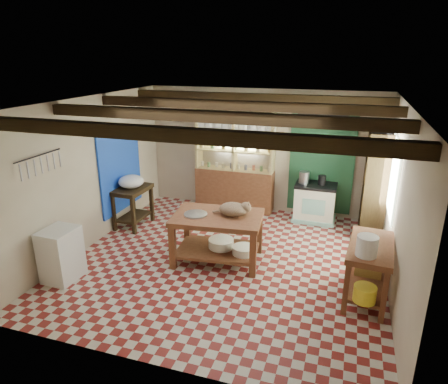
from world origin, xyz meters
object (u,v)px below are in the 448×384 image
(prep_table, at_px, (133,207))
(cat, at_px, (233,209))
(stove, at_px, (315,203))
(right_counter, at_px, (368,271))
(work_table, at_px, (218,238))
(white_cabinet, at_px, (61,254))

(prep_table, distance_m, cat, 2.46)
(prep_table, bearing_deg, stove, 23.80)
(stove, height_order, right_counter, right_counter)
(stove, distance_m, cat, 2.43)
(work_table, bearing_deg, cat, 11.31)
(work_table, bearing_deg, right_counter, -15.38)
(white_cabinet, xyz_separation_m, right_counter, (4.40, 0.89, 0.00))
(work_table, height_order, stove, work_table)
(work_table, bearing_deg, stove, 51.78)
(work_table, bearing_deg, white_cabinet, -154.71)
(right_counter, bearing_deg, prep_table, 169.35)
(white_cabinet, distance_m, right_counter, 4.49)
(stove, bearing_deg, right_counter, -68.53)
(prep_table, relative_size, white_cabinet, 0.98)
(right_counter, relative_size, cat, 2.47)
(stove, relative_size, right_counter, 0.71)
(work_table, xyz_separation_m, cat, (0.24, 0.08, 0.51))
(work_table, relative_size, right_counter, 1.24)
(prep_table, distance_m, right_counter, 4.54)
(stove, relative_size, cat, 1.74)
(stove, xyz_separation_m, prep_table, (-3.41, -1.34, 0.00))
(prep_table, bearing_deg, cat, -15.96)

